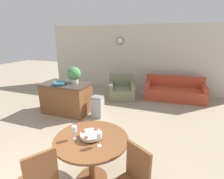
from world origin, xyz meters
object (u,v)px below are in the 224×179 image
(dining_chair_near_left, at_px, (40,179))
(couch, at_px, (174,92))
(kitchen_island, at_px, (67,98))
(armchair, at_px, (121,90))
(wine_glass_left, at_px, (74,129))
(trash_bin, at_px, (98,107))
(dining_table, at_px, (92,148))
(teal_bowl, at_px, (59,83))
(fruit_bowl, at_px, (91,135))
(wine_glass_right, at_px, (99,136))
(potted_plant, at_px, (74,74))

(dining_chair_near_left, relative_size, couch, 0.46)
(kitchen_island, distance_m, armchair, 2.17)
(wine_glass_left, xyz_separation_m, trash_bin, (-0.68, 2.25, -0.62))
(kitchen_island, bearing_deg, dining_table, -48.06)
(trash_bin, height_order, armchair, armchair)
(dining_table, bearing_deg, trash_bin, 112.60)
(teal_bowl, bearing_deg, trash_bin, 11.25)
(armchair, bearing_deg, fruit_bowl, -99.78)
(dining_chair_near_left, xyz_separation_m, wine_glass_right, (0.55, 0.58, 0.39))
(teal_bowl, xyz_separation_m, potted_plant, (0.28, 0.34, 0.21))
(potted_plant, distance_m, trash_bin, 1.18)
(kitchen_island, bearing_deg, couch, 37.82)
(dining_table, relative_size, teal_bowl, 3.17)
(kitchen_island, bearing_deg, fruit_bowl, -48.04)
(wine_glass_right, height_order, couch, wine_glass_right)
(dining_chair_near_left, distance_m, trash_bin, 2.93)
(wine_glass_left, height_order, kitchen_island, wine_glass_left)
(fruit_bowl, bearing_deg, couch, 75.85)
(wine_glass_left, height_order, armchair, wine_glass_left)
(dining_chair_near_left, distance_m, kitchen_island, 3.24)
(dining_chair_near_left, bearing_deg, trash_bin, 42.62)
(dining_chair_near_left, relative_size, wine_glass_left, 4.59)
(teal_bowl, relative_size, couch, 0.17)
(couch, bearing_deg, dining_chair_near_left, -110.19)
(dining_chair_near_left, distance_m, potted_plant, 3.35)
(dining_chair_near_left, bearing_deg, dining_table, 5.70)
(fruit_bowl, xyz_separation_m, wine_glass_left, (-0.22, -0.10, 0.10))
(wine_glass_left, xyz_separation_m, armchair, (-0.53, 4.05, -0.63))
(fruit_bowl, bearing_deg, teal_bowl, 135.58)
(trash_bin, xyz_separation_m, couch, (2.02, 2.33, -0.02))
(fruit_bowl, relative_size, wine_glass_right, 1.56)
(teal_bowl, relative_size, potted_plant, 0.75)
(couch, distance_m, armchair, 1.95)
(dining_table, xyz_separation_m, trash_bin, (-0.89, 2.15, -0.29))
(dining_table, height_order, couch, couch)
(kitchen_island, distance_m, potted_plant, 0.76)
(wine_glass_right, relative_size, potted_plant, 0.45)
(dining_chair_near_left, height_order, wine_glass_right, wine_glass_right)
(teal_bowl, bearing_deg, dining_table, -44.44)
(trash_bin, bearing_deg, teal_bowl, -168.75)
(potted_plant, bearing_deg, couch, 37.89)
(kitchen_island, xyz_separation_m, couch, (3.04, 2.36, -0.18))
(fruit_bowl, relative_size, wine_glass_left, 1.56)
(dining_table, xyz_separation_m, armchair, (-0.74, 3.95, -0.30))
(dining_table, xyz_separation_m, dining_chair_near_left, (-0.35, -0.72, -0.06))
(potted_plant, bearing_deg, wine_glass_right, -51.92)
(wine_glass_left, bearing_deg, dining_chair_near_left, -102.45)
(couch, bearing_deg, armchair, -168.48)
(fruit_bowl, xyz_separation_m, potted_plant, (-1.70, 2.28, 0.35))
(couch, relative_size, armchair, 1.81)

